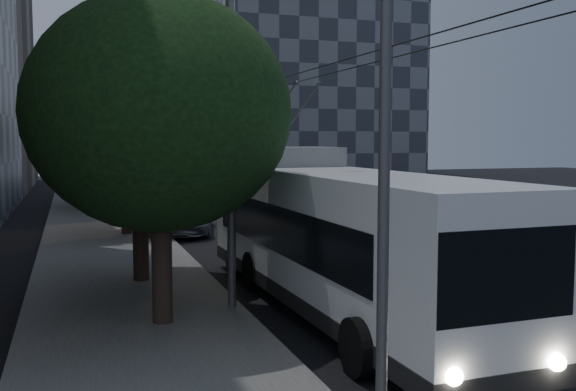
{
  "coord_description": "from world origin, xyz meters",
  "views": [
    {
      "loc": [
        -8.8,
        -16.79,
        4.1
      ],
      "look_at": [
        -1.84,
        3.75,
        2.21
      ],
      "focal_mm": 40.0,
      "sensor_mm": 36.0,
      "label": 1
    }
  ],
  "objects_px": {
    "trolleybus": "(333,236)",
    "streetlamp_near": "(247,83)",
    "car_white_d": "(150,187)",
    "car_white_b": "(185,198)",
    "pickup_silver": "(180,214)",
    "car_white_c": "(150,194)",
    "streetlamp_far": "(140,93)",
    "car_white_a": "(185,208)"
  },
  "relations": [
    {
      "from": "trolleybus",
      "to": "streetlamp_near",
      "type": "distance_m",
      "value": 4.15
    },
    {
      "from": "car_white_d",
      "to": "car_white_b",
      "type": "bearing_deg",
      "value": -65.64
    },
    {
      "from": "pickup_silver",
      "to": "car_white_c",
      "type": "bearing_deg",
      "value": 101.77
    },
    {
      "from": "car_white_d",
      "to": "streetlamp_far",
      "type": "distance_m",
      "value": 11.68
    },
    {
      "from": "car_white_a",
      "to": "car_white_d",
      "type": "height_order",
      "value": "car_white_a"
    },
    {
      "from": "car_white_b",
      "to": "car_white_c",
      "type": "xyz_separation_m",
      "value": [
        -1.32,
        5.58,
        -0.16
      ]
    },
    {
      "from": "car_white_a",
      "to": "car_white_c",
      "type": "distance_m",
      "value": 11.09
    },
    {
      "from": "car_white_a",
      "to": "streetlamp_near",
      "type": "bearing_deg",
      "value": -76.77
    },
    {
      "from": "streetlamp_far",
      "to": "car_white_b",
      "type": "bearing_deg",
      "value": -30.11
    },
    {
      "from": "pickup_silver",
      "to": "car_white_c",
      "type": "relative_size",
      "value": 1.63
    },
    {
      "from": "trolleybus",
      "to": "car_white_a",
      "type": "bearing_deg",
      "value": 91.26
    },
    {
      "from": "car_white_a",
      "to": "streetlamp_far",
      "type": "distance_m",
      "value": 9.15
    },
    {
      "from": "car_white_b",
      "to": "streetlamp_far",
      "type": "xyz_separation_m",
      "value": [
        -2.24,
        1.3,
        5.99
      ]
    },
    {
      "from": "car_white_d",
      "to": "streetlamp_near",
      "type": "relative_size",
      "value": 0.42
    },
    {
      "from": "car_white_c",
      "to": "car_white_d",
      "type": "distance_m",
      "value": 5.58
    },
    {
      "from": "car_white_b",
      "to": "streetlamp_far",
      "type": "height_order",
      "value": "streetlamp_far"
    },
    {
      "from": "trolleybus",
      "to": "car_white_c",
      "type": "bearing_deg",
      "value": 91.09
    },
    {
      "from": "streetlamp_far",
      "to": "trolleybus",
      "type": "bearing_deg",
      "value": -85.06
    },
    {
      "from": "streetlamp_near",
      "to": "streetlamp_far",
      "type": "height_order",
      "value": "streetlamp_far"
    },
    {
      "from": "pickup_silver",
      "to": "car_white_a",
      "type": "relative_size",
      "value": 1.31
    },
    {
      "from": "car_white_b",
      "to": "pickup_silver",
      "type": "bearing_deg",
      "value": -78.21
    },
    {
      "from": "car_white_a",
      "to": "pickup_silver",
      "type": "bearing_deg",
      "value": -86.66
    },
    {
      "from": "streetlamp_near",
      "to": "trolleybus",
      "type": "bearing_deg",
      "value": -15.27
    },
    {
      "from": "pickup_silver",
      "to": "car_white_a",
      "type": "bearing_deg",
      "value": 88.66
    },
    {
      "from": "car_white_b",
      "to": "streetlamp_far",
      "type": "relative_size",
      "value": 0.46
    },
    {
      "from": "car_white_a",
      "to": "car_white_b",
      "type": "distance_m",
      "value": 5.58
    },
    {
      "from": "car_white_a",
      "to": "trolleybus",
      "type": "bearing_deg",
      "value": -69.92
    },
    {
      "from": "car_white_b",
      "to": "streetlamp_near",
      "type": "xyz_separation_m",
      "value": [
        -2.17,
        -21.72,
        4.65
      ]
    },
    {
      "from": "pickup_silver",
      "to": "car_white_d",
      "type": "distance_m",
      "value": 19.29
    },
    {
      "from": "car_white_c",
      "to": "car_white_d",
      "type": "relative_size",
      "value": 0.97
    },
    {
      "from": "pickup_silver",
      "to": "streetlamp_far",
      "type": "xyz_separation_m",
      "value": [
        -0.64,
        9.45,
        5.93
      ]
    },
    {
      "from": "streetlamp_near",
      "to": "car_white_b",
      "type": "bearing_deg",
      "value": 84.31
    },
    {
      "from": "trolleybus",
      "to": "car_white_d",
      "type": "xyz_separation_m",
      "value": [
        -0.5,
        33.38,
        -1.15
      ]
    },
    {
      "from": "trolleybus",
      "to": "streetlamp_far",
      "type": "bearing_deg",
      "value": 93.73
    },
    {
      "from": "trolleybus",
      "to": "car_white_b",
      "type": "relative_size",
      "value": 2.49
    },
    {
      "from": "pickup_silver",
      "to": "car_white_d",
      "type": "bearing_deg",
      "value": 100.24
    },
    {
      "from": "streetlamp_far",
      "to": "streetlamp_near",
      "type": "bearing_deg",
      "value": -89.82
    },
    {
      "from": "pickup_silver",
      "to": "car_white_c",
      "type": "xyz_separation_m",
      "value": [
        0.28,
        13.73,
        -0.23
      ]
    },
    {
      "from": "pickup_silver",
      "to": "streetlamp_near",
      "type": "height_order",
      "value": "streetlamp_near"
    },
    {
      "from": "trolleybus",
      "to": "car_white_c",
      "type": "distance_m",
      "value": 27.89
    },
    {
      "from": "trolleybus",
      "to": "pickup_silver",
      "type": "xyz_separation_m",
      "value": [
        -1.4,
        14.11,
        -0.97
      ]
    },
    {
      "from": "car_white_c",
      "to": "car_white_a",
      "type": "bearing_deg",
      "value": -86.03
    }
  ]
}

